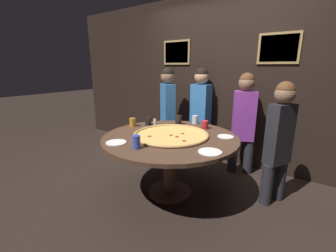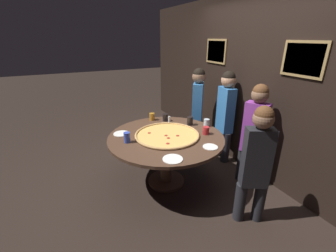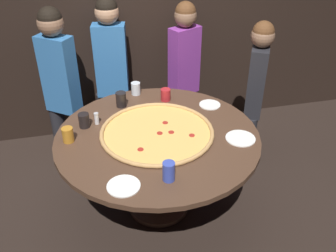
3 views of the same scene
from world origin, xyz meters
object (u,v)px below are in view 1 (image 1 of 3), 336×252
object	(u,v)px
drink_cup_near_right	(133,122)
drink_cup_far_left	(195,120)
white_plate_beside_cup	(226,137)
white_plate_left_side	(210,152)
drink_cup_beside_pizza	(148,121)
drink_cup_by_shaker	(178,120)
diner_far_right	(168,108)
drink_cup_far_right	(205,125)
diner_side_left	(244,118)
diner_centre_back	(200,109)
dining_table	(170,147)
diner_side_right	(279,137)
giant_pizza	(171,135)
white_plate_near_front	(116,142)
condiment_shaker	(155,122)
drink_cup_front_edge	(136,142)

from	to	relation	value
drink_cup_near_right	drink_cup_far_left	xyz separation A→B (m)	(0.60, 0.63, -0.00)
white_plate_beside_cup	white_plate_left_side	world-z (taller)	same
drink_cup_beside_pizza	drink_cup_far_left	size ratio (longest dim) A/B	1.02
drink_cup_by_shaker	drink_cup_far_left	distance (m)	0.25
white_plate_beside_cup	diner_far_right	distance (m)	1.40
drink_cup_far_right	diner_side_left	world-z (taller)	diner_side_left
white_plate_beside_cup	diner_centre_back	bearing A→B (deg)	132.30
dining_table	white_plate_beside_cup	world-z (taller)	white_plate_beside_cup
drink_cup_by_shaker	drink_cup_near_right	bearing A→B (deg)	-135.75
drink_cup_by_shaker	white_plate_beside_cup	distance (m)	0.76
diner_side_right	drink_cup_far_left	bearing A→B (deg)	-69.54
giant_pizza	drink_cup_by_shaker	xyz separation A→B (m)	(-0.21, 0.48, 0.05)
white_plate_near_front	diner_side_left	world-z (taller)	diner_side_left
white_plate_beside_cup	condiment_shaker	bearing A→B (deg)	-175.31
white_plate_left_side	drink_cup_by_shaker	bearing A→B (deg)	139.00
white_plate_near_front	white_plate_left_side	size ratio (longest dim) A/B	0.96
white_plate_near_front	diner_side_right	xyz separation A→B (m)	(1.38, 1.08, 0.04)
condiment_shaker	drink_cup_front_edge	bearing A→B (deg)	-63.11
white_plate_beside_cup	diner_side_right	distance (m)	0.56
condiment_shaker	drink_cup_far_right	bearing A→B (deg)	22.49
diner_side_left	diner_centre_back	world-z (taller)	diner_centre_back
dining_table	white_plate_near_front	xyz separation A→B (m)	(-0.33, -0.53, 0.14)
dining_table	drink_cup_by_shaker	world-z (taller)	drink_cup_by_shaker
drink_cup_far_left	diner_far_right	distance (m)	0.71
giant_pizza	diner_far_right	distance (m)	1.18
dining_table	diner_side_right	world-z (taller)	diner_side_right
drink_cup_far_left	condiment_shaker	world-z (taller)	drink_cup_far_left
drink_cup_by_shaker	diner_side_right	bearing A→B (deg)	2.34
white_plate_near_front	condiment_shaker	distance (m)	0.80
drink_cup_near_right	giant_pizza	bearing A→B (deg)	-4.18
drink_cup_by_shaker	diner_side_left	xyz separation A→B (m)	(0.72, 0.58, 0.01)
drink_cup_beside_pizza	diner_side_left	xyz separation A→B (m)	(1.04, 0.84, 0.02)
white_plate_left_side	diner_side_left	world-z (taller)	diner_side_left
drink_cup_near_right	condiment_shaker	distance (m)	0.30
giant_pizza	diner_side_left	xyz separation A→B (m)	(0.50, 1.06, 0.06)
giant_pizza	drink_cup_far_left	world-z (taller)	drink_cup_far_left
drink_cup_far_left	white_plate_left_side	world-z (taller)	drink_cup_far_left
drink_cup_by_shaker	drink_cup_far_left	world-z (taller)	drink_cup_by_shaker
drink_cup_near_right	drink_cup_far_right	bearing A→B (deg)	28.36
drink_cup_near_right	diner_side_left	size ratio (longest dim) A/B	0.08
dining_table	diner_centre_back	xyz separation A→B (m)	(-0.22, 1.17, 0.25)
drink_cup_far_left	diner_centre_back	xyz separation A→B (m)	(-0.17, 0.48, 0.06)
white_plate_beside_cup	diner_side_right	bearing A→B (deg)	21.96
giant_pizza	diner_far_right	xyz separation A→B (m)	(-0.72, 0.94, 0.10)
dining_table	drink_cup_beside_pizza	distance (m)	0.61
drink_cup_far_right	drink_cup_by_shaker	bearing A→B (deg)	-177.39
condiment_shaker	drink_cup_near_right	bearing A→B (deg)	-138.31
white_plate_left_side	diner_side_left	size ratio (longest dim) A/B	0.16
drink_cup_near_right	diner_side_right	size ratio (longest dim) A/B	0.08
drink_cup_near_right	diner_centre_back	world-z (taller)	diner_centre_back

